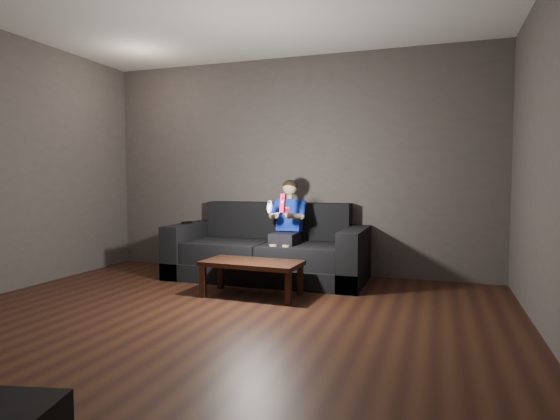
% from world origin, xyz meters
% --- Properties ---
extents(floor, '(5.00, 5.00, 0.00)m').
position_xyz_m(floor, '(0.00, 0.00, 0.00)').
color(floor, black).
rests_on(floor, ground).
extents(back_wall, '(5.00, 0.04, 2.70)m').
position_xyz_m(back_wall, '(0.00, 2.50, 1.35)').
color(back_wall, '#3E3936').
rests_on(back_wall, ground).
extents(sofa, '(2.30, 1.00, 0.89)m').
position_xyz_m(sofa, '(-0.16, 2.02, 0.29)').
color(sofa, black).
rests_on(sofa, floor).
extents(child, '(0.42, 0.51, 1.03)m').
position_xyz_m(child, '(0.10, 1.94, 0.72)').
color(child, black).
rests_on(child, sofa).
extents(wii_remote_red, '(0.05, 0.08, 0.20)m').
position_xyz_m(wii_remote_red, '(0.18, 1.55, 0.92)').
color(wii_remote_red, red).
rests_on(wii_remote_red, child).
extents(nunchuk_white, '(0.06, 0.10, 0.16)m').
position_xyz_m(nunchuk_white, '(0.03, 1.55, 0.88)').
color(nunchuk_white, white).
rests_on(nunchuk_white, child).
extents(wii_remote_black, '(0.07, 0.17, 0.03)m').
position_xyz_m(wii_remote_black, '(-1.20, 1.93, 0.64)').
color(wii_remote_black, black).
rests_on(wii_remote_black, sofa).
extents(coffee_table, '(1.00, 0.54, 0.36)m').
position_xyz_m(coffee_table, '(-0.01, 1.15, 0.31)').
color(coffee_table, black).
rests_on(coffee_table, floor).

